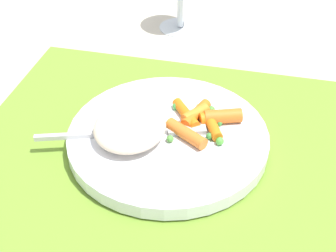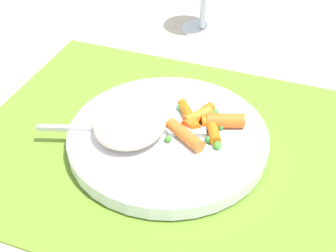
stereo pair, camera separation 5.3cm
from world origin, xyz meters
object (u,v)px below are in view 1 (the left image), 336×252
fork (139,132)px  rice_mound (130,127)px  carrot_portion (203,119)px  plate (168,138)px

fork → rice_mound: bearing=-147.5°
carrot_portion → fork: (-0.07, -0.04, -0.00)m
rice_mound → fork: 0.02m
plate → carrot_portion: bearing=33.5°
rice_mound → fork: (0.01, 0.01, -0.01)m
plate → fork: 0.04m
rice_mound → fork: size_ratio=0.47×
plate → carrot_portion: size_ratio=2.65×
plate → fork: bearing=-161.9°
rice_mound → plate: bearing=21.5°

